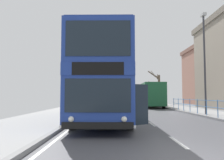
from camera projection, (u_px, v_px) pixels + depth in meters
double_decker_bus_main at (106, 82)px, 13.43m from camera, size 3.31×11.01×4.40m
background_bus_far_lane at (151, 95)px, 30.58m from camera, size 2.74×9.61×3.07m
street_lamp_far_side at (206, 55)px, 17.39m from camera, size 0.28×0.60×7.61m
bare_tree_far_00 at (160, 88)px, 37.52m from camera, size 2.89×1.19×5.52m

